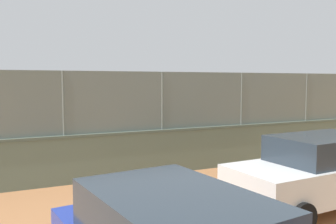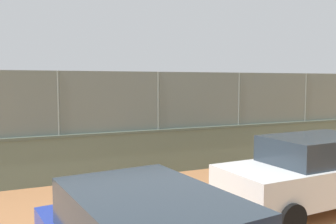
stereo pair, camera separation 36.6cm
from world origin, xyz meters
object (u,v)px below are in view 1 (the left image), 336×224
player_at_service_line (147,120)px  sports_ball (217,153)px  player_baseline_waiting (199,124)px  player_foreground_swinging (147,109)px  parked_car_white (319,171)px

player_at_service_line → sports_ball: size_ratio=7.34×
player_baseline_waiting → player_foreground_swinging: 9.41m
player_at_service_line → sports_ball: player_at_service_line is taller
player_baseline_waiting → sports_ball: player_baseline_waiting is taller
player_baseline_waiting → player_at_service_line: size_ratio=1.01×
player_foreground_swinging → player_at_service_line: player_foreground_swinging is taller
player_foreground_swinging → sports_ball: (2.01, 11.81, -0.87)m
parked_car_white → player_at_service_line: bearing=-92.2°
player_foreground_swinging → sports_ball: 12.01m
player_baseline_waiting → sports_ball: bearing=75.3°
sports_ball → player_at_service_line: bearing=-82.8°
player_foreground_swinging → parked_car_white: size_ratio=0.38×
player_foreground_swinging → parked_car_white: 17.93m
player_at_service_line → sports_ball: 5.55m
player_at_service_line → player_baseline_waiting: bearing=114.5°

